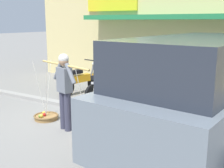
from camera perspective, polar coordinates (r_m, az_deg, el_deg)
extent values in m
plane|color=gray|center=(7.01, -5.24, -7.36)|extent=(90.00, 90.00, 0.00)
cube|color=gray|center=(7.53, -2.04, -5.49)|extent=(20.00, 0.24, 0.10)
cylinder|color=#38384C|center=(6.34, -8.82, -5.51)|extent=(0.15, 0.15, 0.86)
cylinder|color=#38384C|center=(6.48, -9.69, -5.13)|extent=(0.15, 0.15, 0.86)
cube|color=slate|center=(6.23, -9.48, 0.83)|extent=(0.38, 0.29, 0.54)
sphere|color=tan|center=(6.17, -9.61, 4.51)|extent=(0.21, 0.21, 0.21)
sphere|color=silver|center=(6.16, -9.63, 4.98)|extent=(0.22, 0.22, 0.22)
cylinder|color=slate|center=(6.00, -8.31, 2.08)|extent=(0.35, 0.18, 0.43)
cylinder|color=slate|center=(6.41, -10.68, 2.63)|extent=(0.35, 0.18, 0.43)
cylinder|color=tan|center=(6.18, -9.58, 3.73)|extent=(1.72, 0.55, 0.04)
cylinder|color=#9E7542|center=(5.85, -4.32, -10.96)|extent=(0.56, 0.56, 0.09)
torus|color=brown|center=(5.83, -4.33, -10.51)|extent=(0.60, 0.60, 0.05)
sphere|color=#659D3C|center=(5.94, -3.98, -9.67)|extent=(0.09, 0.09, 0.09)
sphere|color=#B1201C|center=(5.81, -4.47, -10.21)|extent=(0.08, 0.08, 0.08)
sphere|color=#AC1F1B|center=(5.82, -4.17, -10.13)|extent=(0.09, 0.09, 0.09)
sphere|color=#73B344|center=(5.84, -4.07, -10.09)|extent=(0.08, 0.08, 0.08)
sphere|color=red|center=(5.83, -4.62, -10.11)|extent=(0.09, 0.09, 0.09)
cylinder|color=silver|center=(5.71, -3.68, -3.83)|extent=(0.01, 0.27, 1.36)
cylinder|color=silver|center=(5.62, -5.75, -4.12)|extent=(0.23, 0.14, 1.36)
cylinder|color=silver|center=(5.49, -3.90, -4.48)|extent=(0.23, 0.14, 1.36)
cylinder|color=#9E7542|center=(7.26, -12.97, -6.53)|extent=(0.56, 0.56, 0.09)
torus|color=brown|center=(7.25, -12.99, -6.16)|extent=(0.60, 0.60, 0.05)
sphere|color=red|center=(7.23, -13.34, -5.93)|extent=(0.08, 0.08, 0.08)
sphere|color=yellow|center=(7.37, -13.40, -5.56)|extent=(0.08, 0.08, 0.08)
sphere|color=gold|center=(7.13, -13.94, -6.17)|extent=(0.09, 0.09, 0.09)
sphere|color=#659D3C|center=(7.14, -14.13, -6.21)|extent=(0.08, 0.08, 0.08)
cylinder|color=silver|center=(7.16, -12.53, -0.76)|extent=(0.01, 0.27, 1.36)
cylinder|color=silver|center=(7.10, -14.26, -0.95)|extent=(0.23, 0.14, 1.36)
cylinder|color=silver|center=(6.95, -12.97, -1.18)|extent=(0.23, 0.14, 1.36)
cylinder|color=black|center=(10.02, -3.54, 0.44)|extent=(0.18, 0.58, 0.58)
cylinder|color=black|center=(9.22, -9.04, -0.75)|extent=(0.18, 0.58, 0.58)
cube|color=orange|center=(9.97, -3.56, 1.91)|extent=(0.19, 0.30, 0.06)
cube|color=orange|center=(9.50, -6.65, 1.07)|extent=(0.36, 0.92, 0.24)
cube|color=black|center=(9.34, -7.52, 2.35)|extent=(0.32, 0.59, 0.12)
cylinder|color=slate|center=(9.88, -3.98, 2.56)|extent=(0.11, 0.30, 0.76)
cylinder|color=black|center=(9.77, -4.35, 4.76)|extent=(0.54, 0.13, 0.04)
sphere|color=silver|center=(9.90, -3.67, 4.05)|extent=(0.11, 0.11, 0.11)
cylinder|color=black|center=(9.26, 1.14, -0.53)|extent=(0.14, 0.59, 0.58)
cylinder|color=black|center=(8.33, -3.96, -2.04)|extent=(0.14, 0.59, 0.58)
cube|color=silver|center=(9.21, 1.15, 1.05)|extent=(0.17, 0.29, 0.06)
cube|color=silver|center=(8.66, -1.70, 0.04)|extent=(0.29, 0.92, 0.24)
cube|color=black|center=(8.48, -2.48, 1.42)|extent=(0.28, 0.58, 0.12)
cylinder|color=slate|center=(9.10, 0.78, 1.75)|extent=(0.09, 0.30, 0.76)
cylinder|color=black|center=(8.98, 0.48, 4.12)|extent=(0.54, 0.09, 0.04)
sphere|color=silver|center=(9.13, 1.08, 3.36)|extent=(0.11, 0.11, 0.11)
cylinder|color=black|center=(8.72, 8.51, -1.49)|extent=(0.11, 0.58, 0.58)
cylinder|color=black|center=(7.66, 4.34, -3.33)|extent=(0.11, 0.58, 0.58)
cube|color=#19663D|center=(8.66, 8.57, 0.19)|extent=(0.16, 0.29, 0.06)
cube|color=#19663D|center=(8.05, 6.26, -0.99)|extent=(0.25, 0.91, 0.24)
cube|color=black|center=(7.84, 5.66, 0.47)|extent=(0.25, 0.57, 0.12)
cylinder|color=slate|center=(8.55, 8.29, 0.92)|extent=(0.08, 0.30, 0.76)
cylinder|color=black|center=(8.41, 8.13, 3.43)|extent=(0.54, 0.07, 0.04)
sphere|color=silver|center=(8.57, 8.59, 2.64)|extent=(0.11, 0.11, 0.11)
cube|color=slate|center=(5.50, 17.29, -4.03)|extent=(2.40, 4.88, 0.96)
cube|color=#282D38|center=(5.19, 17.30, 4.73)|extent=(2.10, 3.83, 0.76)
cylinder|color=black|center=(7.27, 14.18, -3.81)|extent=(0.34, 0.78, 0.76)
cylinder|color=black|center=(4.89, -0.18, -11.53)|extent=(0.34, 0.78, 0.76)
cube|color=#DBC684|center=(12.65, 17.88, 10.62)|extent=(13.00, 5.00, 4.20)
cube|color=#237F47|center=(9.76, 13.62, 12.87)|extent=(7.15, 1.00, 0.16)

